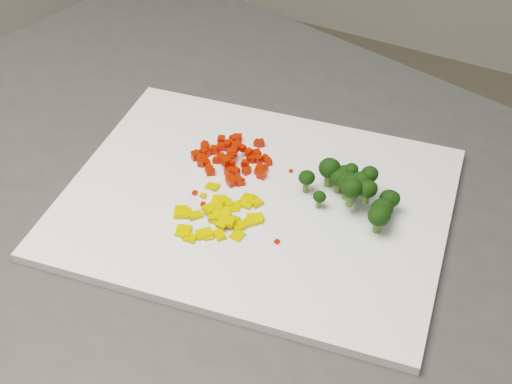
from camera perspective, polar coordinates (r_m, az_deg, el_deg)
The scene contains 139 objects.
cutting_board at distance 0.82m, azimuth -0.00°, elevation -0.82°, with size 0.43×0.34×0.01m, color white.
carrot_pile at distance 0.86m, azimuth -1.88°, elevation 3.10°, with size 0.10×0.10×0.03m, color red, non-canonical shape.
pepper_pile at distance 0.79m, azimuth -3.46°, elevation -1.79°, with size 0.11×0.11×0.02m, color #DAA50B, non-canonical shape.
broccoli_pile at distance 0.81m, azimuth 7.59°, elevation 0.84°, with size 0.12×0.12×0.05m, color black, non-canonical shape.
carrot_cube_0 at distance 0.87m, azimuth -0.66°, elevation 3.10°, with size 0.01×0.01×0.01m, color red.
carrot_cube_1 at distance 0.90m, azimuth -1.40°, elevation 4.36°, with size 0.01×0.01×0.01m, color red.
carrot_cube_2 at distance 0.87m, azimuth 0.18°, elevation 2.65°, with size 0.01×0.01×0.01m, color red.
carrot_cube_3 at distance 0.86m, azimuth -0.90°, elevation 2.20°, with size 0.01×0.01×0.01m, color red.
carrot_cube_4 at distance 0.86m, azimuth -1.90°, elevation 2.96°, with size 0.01×0.01×0.01m, color red.
carrot_cube_5 at distance 0.85m, azimuth -3.71°, elevation 1.76°, with size 0.01×0.01×0.01m, color red.
carrot_cube_6 at distance 0.87m, azimuth -4.90°, elevation 2.85°, with size 0.01×0.01×0.01m, color red.
carrot_cube_7 at distance 0.87m, azimuth -1.98°, elevation 2.45°, with size 0.01×0.01×0.01m, color red.
carrot_cube_8 at distance 0.85m, azimuth -1.88°, elevation 2.35°, with size 0.01×0.01×0.01m, color red.
carrot_cube_9 at distance 0.85m, azimuth -3.72°, elevation 1.69°, with size 0.01×0.01×0.01m, color red.
carrot_cube_10 at distance 0.88m, azimuth -4.21°, elevation 3.18°, with size 0.01×0.01×0.01m, color red.
carrot_cube_11 at distance 0.89m, azimuth 0.13°, elevation 3.94°, with size 0.01×0.01×0.01m, color red.
carrot_cube_12 at distance 0.85m, azimuth 0.68°, elevation 1.82°, with size 0.01×0.01×0.01m, color red.
carrot_cube_13 at distance 0.87m, azimuth 0.16°, elevation 2.81°, with size 0.01×0.01×0.01m, color red.
carrot_cube_14 at distance 0.85m, azimuth -1.90°, elevation 1.62°, with size 0.01×0.01×0.01m, color red.
carrot_cube_15 at distance 0.87m, azimuth -4.02°, elevation 2.37°, with size 0.01×0.01×0.01m, color red.
carrot_cube_16 at distance 0.85m, azimuth -1.70°, elevation 1.62°, with size 0.01×0.01×0.01m, color red.
carrot_cube_17 at distance 0.89m, azimuth -1.62°, elevation 3.69°, with size 0.01×0.01×0.01m, color red.
carrot_cube_18 at distance 0.86m, azimuth -1.89°, elevation 3.17°, with size 0.01×0.01×0.01m, color red.
carrot_cube_19 at distance 0.90m, azimuth -2.73°, elevation 4.13°, with size 0.01×0.01×0.01m, color red.
carrot_cube_20 at distance 0.85m, azimuth 0.37°, elevation 1.92°, with size 0.01×0.01×0.01m, color red.
carrot_cube_21 at distance 0.86m, azimuth -4.39°, elevation 2.32°, with size 0.01×0.01×0.01m, color red.
carrot_cube_22 at distance 0.87m, azimuth -3.23°, elevation 2.55°, with size 0.01×0.01×0.01m, color red.
carrot_cube_23 at distance 0.87m, azimuth -1.79°, elevation 3.38°, with size 0.01×0.01×0.01m, color red.
carrot_cube_24 at distance 0.84m, azimuth -1.11°, elevation 0.80°, with size 0.01×0.01×0.01m, color red.
carrot_cube_25 at distance 0.87m, azimuth 0.04°, elevation 3.06°, with size 0.01×0.01×0.01m, color red.
carrot_cube_26 at distance 0.85m, azimuth 0.10°, elevation 1.68°, with size 0.01×0.01×0.01m, color red.
carrot_cube_27 at distance 0.87m, azimuth -2.82°, elevation 2.73°, with size 0.01×0.01×0.01m, color red.
carrot_cube_28 at distance 0.85m, azimuth -3.77°, elevation 1.83°, with size 0.01×0.01×0.01m, color red.
carrot_cube_29 at distance 0.87m, azimuth -0.56°, elevation 3.23°, with size 0.01×0.01×0.01m, color red.
carrot_cube_30 at distance 0.85m, azimuth 0.34°, elevation 1.49°, with size 0.01×0.01×0.01m, color red.
carrot_cube_31 at distance 0.90m, azimuth -1.73°, elevation 4.25°, with size 0.01×0.01×0.01m, color red.
carrot_cube_32 at distance 0.87m, azimuth -1.07°, elevation 3.52°, with size 0.01×0.01×0.01m, color red.
carrot_cube_33 at distance 0.89m, azimuth -3.03°, elevation 3.48°, with size 0.01×0.01×0.01m, color red.
carrot_cube_34 at distance 0.85m, azimuth -2.42°, elevation 2.43°, with size 0.01×0.01×0.01m, color red.
carrot_cube_35 at distance 0.89m, azimuth -4.08°, elevation 3.62°, with size 0.01×0.01×0.01m, color red.
carrot_cube_36 at distance 0.89m, azimuth -2.14°, elevation 3.91°, with size 0.01×0.01×0.01m, color red.
carrot_cube_37 at distance 0.90m, azimuth -2.78°, elevation 4.16°, with size 0.01×0.01×0.01m, color red.
carrot_cube_38 at distance 0.88m, azimuth -4.86°, elevation 2.97°, with size 0.01×0.01×0.01m, color red.
carrot_cube_39 at distance 0.89m, azimuth -2.67°, elevation 3.64°, with size 0.01×0.01×0.01m, color red.
carrot_cube_40 at distance 0.89m, azimuth 0.37°, elevation 3.93°, with size 0.01×0.01×0.01m, color red.
carrot_cube_41 at distance 0.88m, azimuth -3.37°, elevation 3.37°, with size 0.01×0.01×0.01m, color red.
carrot_cube_42 at distance 0.86m, azimuth -2.01°, elevation 2.74°, with size 0.01×0.01×0.01m, color red.
carrot_cube_43 at distance 0.88m, azimuth -3.91°, elevation 3.11°, with size 0.01×0.01×0.01m, color red.
carrot_cube_44 at distance 0.84m, azimuth 0.45°, elevation 1.44°, with size 0.01×0.01×0.01m, color red.
carrot_cube_45 at distance 0.89m, azimuth -1.50°, elevation 3.77°, with size 0.01×0.01×0.01m, color red.
carrot_cube_46 at distance 0.84m, azimuth -1.40°, elevation 0.89°, with size 0.01×0.01×0.01m, color red.
carrot_cube_47 at distance 0.89m, azimuth 0.08°, elevation 3.96°, with size 0.01×0.01×0.01m, color red.
carrot_cube_48 at distance 0.86m, azimuth 0.96°, elevation 2.43°, with size 0.01×0.01×0.01m, color red.
carrot_cube_49 at distance 0.88m, azimuth -1.98°, elevation 3.20°, with size 0.01×0.01×0.01m, color red.
carrot_cube_50 at distance 0.87m, azimuth -0.48°, elevation 2.88°, with size 0.01×0.01×0.01m, color red.
carrot_cube_51 at distance 0.86m, azimuth -3.82°, elevation 2.11°, with size 0.01×0.01×0.01m, color red.
carrot_cube_52 at distance 0.87m, azimuth -2.32°, elevation 2.66°, with size 0.01×0.01×0.01m, color red.
carrot_cube_53 at distance 0.85m, azimuth -0.83°, elevation 1.66°, with size 0.01×0.01×0.01m, color red.
carrot_cube_54 at distance 0.87m, azimuth -0.37°, elevation 2.66°, with size 0.01×0.01×0.01m, color red.
carrot_cube_55 at distance 0.85m, azimuth 0.34°, elevation 1.85°, with size 0.01×0.01×0.01m, color red.
carrot_cube_56 at distance 0.85m, azimuth -0.59°, elevation 1.80°, with size 0.01×0.01×0.01m, color red.
carrot_cube_57 at distance 0.84m, azimuth -2.07°, elevation 1.06°, with size 0.01×0.01×0.01m, color red.
carrot_cube_58 at distance 0.88m, azimuth -2.32°, elevation 3.79°, with size 0.01×0.01×0.01m, color red.
carrot_cube_59 at distance 0.86m, azimuth -2.16°, elevation 2.33°, with size 0.01×0.01×0.01m, color red.
carrot_cube_60 at distance 0.85m, azimuth -3.52°, elevation 1.61°, with size 0.01×0.01×0.01m, color red.
carrot_cube_61 at distance 0.87m, azimuth 0.73°, elevation 2.79°, with size 0.01×0.01×0.01m, color red.
carrot_cube_62 at distance 0.87m, azimuth -4.40°, elevation 2.71°, with size 0.01×0.01×0.01m, color red.
carrot_cube_63 at distance 0.89m, azimuth -1.40°, elevation 3.65°, with size 0.01×0.01×0.01m, color red.
carrot_cube_64 at distance 0.85m, azimuth -2.15°, elevation 1.63°, with size 0.01×0.01×0.01m, color red.
carrot_cube_65 at distance 0.89m, azimuth -2.05°, elevation 3.80°, with size 0.01×0.01×0.01m, color red.
carrot_cube_66 at distance 0.83m, azimuth -1.96°, elevation 0.80°, with size 0.01×0.01×0.01m, color red.
carrot_cube_67 at distance 0.89m, azimuth -2.75°, elevation 3.61°, with size 0.01×0.01×0.01m, color red.
carrot_cube_68 at distance 0.87m, azimuth -4.08°, elevation 2.58°, with size 0.01×0.01×0.01m, color red.
carrot_cube_69 at distance 0.85m, azimuth -0.94°, elevation 2.35°, with size 0.01×0.01×0.01m, color red.
carrot_cube_70 at distance 0.89m, azimuth -4.13°, elevation 3.81°, with size 0.01×0.01×0.01m, color red.
carrot_cube_71 at distance 0.90m, azimuth -2.79°, elevation 4.34°, with size 0.01×0.01×0.01m, color red.
pepper_chunk_0 at distance 0.81m, azimuth -0.02°, elevation -0.79°, with size 0.01×0.02×0.00m, color #DAA50B.
pepper_chunk_1 at distance 0.79m, azimuth -0.05°, elevation -2.16°, with size 0.01×0.02×0.00m, color #DAA50B.
pepper_chunk_2 at distance 0.78m, azimuth -3.88°, elevation -3.37°, with size 0.02×0.01×0.00m, color #DAA50B.
pepper_chunk_3 at distance 0.79m, azimuth -2.75°, elevation -1.73°, with size 0.02×0.01×0.00m, color #DAA50B.
pepper_chunk_4 at distance 0.80m, azimuth -5.97°, elevation -1.56°, with size 0.02×0.01×0.00m, color #DAA50B.
pepper_chunk_5 at distance 0.80m, azimuth -5.96°, elevation -1.69°, with size 0.02×0.02×0.00m, color #DAA50B.
pepper_chunk_6 at distance 0.81m, azimuth -2.51°, elevation -0.89°, with size 0.01×0.02×0.00m, color #DAA50B.
pepper_chunk_7 at distance 0.79m, azimuth 0.01°, elevation -2.10°, with size 0.02×0.01×0.00m, color #DAA50B.
pepper_chunk_8 at distance 0.79m, azimuth -0.33°, elevation -2.19°, with size 0.01×0.02×0.00m, color #DAA50B.
pepper_chunk_9 at distance 0.81m, azimuth -1.99°, elevation -1.19°, with size 0.02×0.01×0.00m, color #DAA50B.
pepper_chunk_10 at distance 0.81m, azimuth -1.47°, elevation -1.06°, with size 0.01×0.01×0.00m, color #DAA50B.
pepper_chunk_11 at distance 0.78m, azimuth -4.22°, elevation -3.34°, with size 0.02×0.02×0.00m, color #DAA50B.
pepper_chunk_12 at distance 0.78m, azimuth -2.37°, elevation -2.33°, with size 0.02×0.02×0.00m, color #DAA50B.
pepper_chunk_13 at distance 0.80m, azimuth -3.31°, elevation -1.31°, with size 0.02×0.01×0.00m, color #DAA50B.
pepper_chunk_14 at distance 0.80m, azimuth -3.00°, elevation -1.09°, with size 0.02×0.01×0.00m, color #DAA50B.
pepper_chunk_15 at distance 0.78m, azimuth -5.65°, elevation -3.31°, with size 0.01×0.01×0.00m, color #DAA50B.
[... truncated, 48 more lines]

